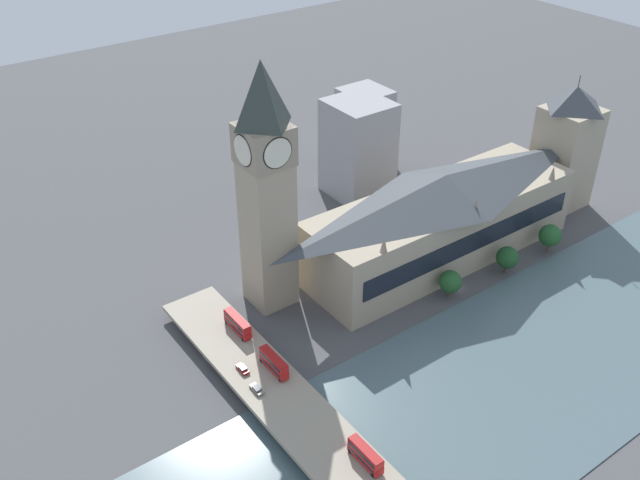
% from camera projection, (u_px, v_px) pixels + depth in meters
% --- Properties ---
extents(ground_plane, '(600.00, 600.00, 0.00)m').
position_uv_depth(ground_plane, '(457.00, 288.00, 226.33)').
color(ground_plane, '#4C4C4F').
extents(river_water, '(63.22, 360.00, 0.30)m').
position_uv_depth(river_water, '(553.00, 352.00, 200.75)').
color(river_water, '#4C6066').
rests_on(river_water, ground_plane).
extents(parliament_hall, '(28.86, 97.08, 30.64)m').
position_uv_depth(parliament_hall, '(442.00, 217.00, 233.67)').
color(parliament_hall, tan).
rests_on(parliament_hall, ground_plane).
extents(clock_tower, '(13.86, 13.86, 76.45)m').
position_uv_depth(clock_tower, '(266.00, 183.00, 199.52)').
color(clock_tower, tan).
rests_on(clock_tower, ground_plane).
extents(victoria_tower, '(17.99, 17.99, 50.28)m').
position_uv_depth(victoria_tower, '(566.00, 147.00, 259.78)').
color(victoria_tower, tan).
rests_on(victoria_tower, ground_plane).
extents(road_bridge, '(158.45, 16.77, 4.27)m').
position_uv_depth(road_bridge, '(348.00, 470.00, 162.63)').
color(road_bridge, gray).
rests_on(road_bridge, ground_plane).
extents(double_decker_bus_lead, '(10.32, 2.62, 4.66)m').
position_uv_depth(double_decker_bus_lead, '(365.00, 455.00, 161.92)').
color(double_decker_bus_lead, red).
rests_on(double_decker_bus_lead, road_bridge).
extents(double_decker_bus_mid, '(10.82, 2.58, 4.95)m').
position_uv_depth(double_decker_bus_mid, '(274.00, 362.00, 187.39)').
color(double_decker_bus_mid, red).
rests_on(double_decker_bus_mid, road_bridge).
extents(double_decker_bus_rear, '(11.35, 2.62, 4.85)m').
position_uv_depth(double_decker_bus_rear, '(238.00, 323.00, 200.87)').
color(double_decker_bus_rear, red).
rests_on(double_decker_bus_rear, road_bridge).
extents(car_northbound_mid, '(4.62, 1.93, 1.34)m').
position_uv_depth(car_northbound_mid, '(257.00, 389.00, 182.03)').
color(car_northbound_mid, slate).
rests_on(car_northbound_mid, road_bridge).
extents(car_northbound_tail, '(4.48, 1.84, 1.44)m').
position_uv_depth(car_northbound_tail, '(243.00, 369.00, 188.24)').
color(car_northbound_tail, maroon).
rests_on(car_northbound_tail, road_bridge).
extents(city_block_west, '(18.48, 17.75, 31.08)m').
position_uv_depth(city_block_west, '(364.00, 126.00, 294.22)').
color(city_block_west, '#939399').
rests_on(city_block_west, ground_plane).
extents(city_block_center, '(22.57, 21.11, 37.36)m').
position_uv_depth(city_block_center, '(358.00, 148.00, 268.99)').
color(city_block_center, '#939399').
rests_on(city_block_center, ground_plane).
extents(tree_embankment_near, '(7.32, 7.32, 9.60)m').
position_uv_depth(tree_embankment_near, '(507.00, 258.00, 230.29)').
color(tree_embankment_near, brown).
rests_on(tree_embankment_near, ground_plane).
extents(tree_embankment_mid, '(7.14, 7.14, 9.28)m').
position_uv_depth(tree_embankment_mid, '(450.00, 282.00, 219.64)').
color(tree_embankment_mid, brown).
rests_on(tree_embankment_mid, ground_plane).
extents(tree_embankment_far, '(7.61, 7.61, 10.44)m').
position_uv_depth(tree_embankment_far, '(550.00, 236.00, 240.08)').
color(tree_embankment_far, brown).
rests_on(tree_embankment_far, ground_plane).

